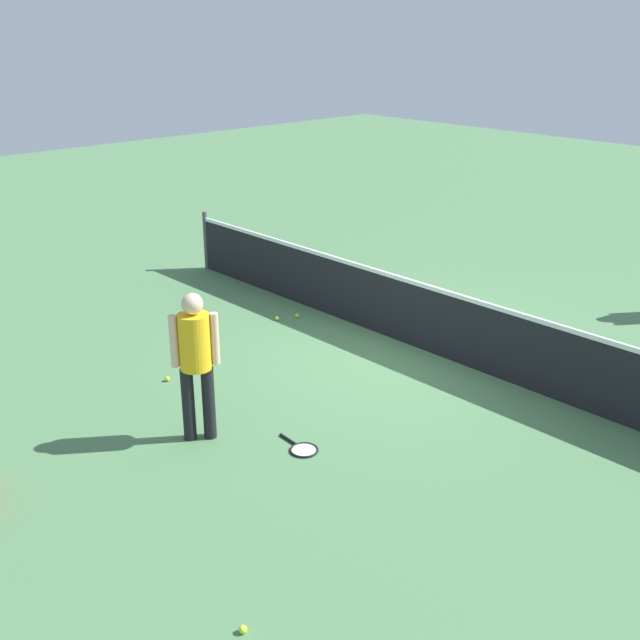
{
  "coord_description": "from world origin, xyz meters",
  "views": [
    {
      "loc": [
        6.42,
        -7.86,
        4.35
      ],
      "look_at": [
        0.03,
        -1.85,
        0.9
      ],
      "focal_mm": 43.22,
      "sensor_mm": 36.0,
      "label": 1
    }
  ],
  "objects_px": {
    "tennis_racket_near_player": "(302,449)",
    "tennis_ball_midcourt": "(297,316)",
    "tennis_ball_baseline": "(243,629)",
    "tennis_ball_by_net": "(277,318)",
    "player_near_side": "(195,355)",
    "tennis_ball_near_player": "(167,379)"
  },
  "relations": [
    {
      "from": "tennis_racket_near_player",
      "to": "tennis_ball_midcourt",
      "type": "height_order",
      "value": "tennis_ball_midcourt"
    },
    {
      "from": "tennis_ball_baseline",
      "to": "tennis_ball_midcourt",
      "type": "bearing_deg",
      "value": 134.77
    },
    {
      "from": "tennis_racket_near_player",
      "to": "tennis_ball_by_net",
      "type": "distance_m",
      "value": 3.85
    },
    {
      "from": "player_near_side",
      "to": "tennis_ball_by_net",
      "type": "distance_m",
      "value": 3.75
    },
    {
      "from": "tennis_ball_near_player",
      "to": "tennis_ball_by_net",
      "type": "bearing_deg",
      "value": 105.33
    },
    {
      "from": "player_near_side",
      "to": "tennis_racket_near_player",
      "type": "height_order",
      "value": "player_near_side"
    },
    {
      "from": "player_near_side",
      "to": "tennis_ball_baseline",
      "type": "height_order",
      "value": "player_near_side"
    },
    {
      "from": "tennis_ball_near_player",
      "to": "tennis_ball_midcourt",
      "type": "bearing_deg",
      "value": 101.26
    },
    {
      "from": "tennis_ball_near_player",
      "to": "tennis_ball_by_net",
      "type": "xyz_separation_m",
      "value": [
        -0.66,
        2.41,
        0.0
      ]
    },
    {
      "from": "player_near_side",
      "to": "tennis_ball_near_player",
      "type": "height_order",
      "value": "player_near_side"
    },
    {
      "from": "tennis_ball_near_player",
      "to": "tennis_ball_midcourt",
      "type": "distance_m",
      "value": 2.76
    },
    {
      "from": "tennis_ball_by_net",
      "to": "tennis_ball_midcourt",
      "type": "distance_m",
      "value": 0.32
    },
    {
      "from": "player_near_side",
      "to": "tennis_racket_near_player",
      "type": "distance_m",
      "value": 1.54
    },
    {
      "from": "tennis_ball_midcourt",
      "to": "tennis_racket_near_player",
      "type": "bearing_deg",
      "value": -40.83
    },
    {
      "from": "tennis_racket_near_player",
      "to": "tennis_ball_by_net",
      "type": "xyz_separation_m",
      "value": [
        -3.11,
        2.28,
        0.02
      ]
    },
    {
      "from": "player_near_side",
      "to": "tennis_ball_midcourt",
      "type": "xyz_separation_m",
      "value": [
        -2.01,
        3.23,
        -0.98
      ]
    },
    {
      "from": "player_near_side",
      "to": "tennis_ball_by_net",
      "type": "xyz_separation_m",
      "value": [
        -2.13,
        2.92,
        -0.98
      ]
    },
    {
      "from": "player_near_side",
      "to": "tennis_ball_near_player",
      "type": "relative_size",
      "value": 25.76
    },
    {
      "from": "tennis_racket_near_player",
      "to": "tennis_ball_by_net",
      "type": "height_order",
      "value": "tennis_ball_by_net"
    },
    {
      "from": "tennis_racket_near_player",
      "to": "tennis_ball_midcourt",
      "type": "bearing_deg",
      "value": 139.17
    },
    {
      "from": "tennis_ball_midcourt",
      "to": "tennis_ball_baseline",
      "type": "distance_m",
      "value": 6.6
    },
    {
      "from": "player_near_side",
      "to": "tennis_ball_near_player",
      "type": "distance_m",
      "value": 1.84
    }
  ]
}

